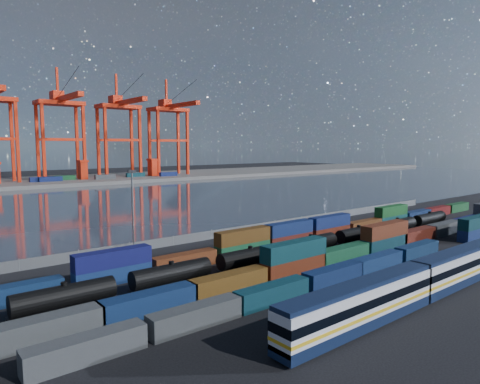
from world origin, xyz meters
TOP-DOWN VIEW (x-y plane):
  - ground at (0.00, 0.00)m, footprint 700.00×700.00m
  - harbor_water at (0.00, 105.00)m, footprint 700.00×700.00m
  - far_quay at (0.00, 210.00)m, footprint 700.00×70.00m
  - passenger_train at (1.51, -22.44)m, footprint 78.49×3.27m
  - container_row_south at (16.93, -9.88)m, footprint 140.30×2.44m
  - container_row_mid at (12.53, -2.89)m, footprint 142.18×2.64m
  - container_row_north at (7.69, 11.80)m, footprint 142.25×2.46m
  - tanker_string at (-10.97, 4.13)m, footprint 121.74×2.84m
  - waterfront_fence at (-0.00, 28.00)m, footprint 160.12×0.12m
  - yard_light_mast at (-30.00, 26.00)m, footprint 1.60×0.40m
  - gantry_cranes at (-7.50, 203.26)m, footprint 200.20×48.38m
  - quay_containers at (-11.00, 195.46)m, footprint 172.58×10.99m
  - straddle_carriers at (-2.50, 200.00)m, footprint 140.00×7.00m

SIDE VIEW (x-z plane):
  - ground at x=0.00m, z-range 0.00..0.00m
  - harbor_water at x=0.00m, z-range 0.01..0.01m
  - far_quay at x=0.00m, z-range 0.00..2.00m
  - waterfront_fence at x=0.00m, z-range -0.10..2.10m
  - container_row_south at x=16.93m, z-range -0.87..4.33m
  - container_row_mid at x=12.53m, z-range -0.80..4.83m
  - tanker_string at x=-10.97m, z-range 0.01..4.07m
  - container_row_north at x=7.69m, z-range -0.49..4.75m
  - passenger_train at x=1.51m, z-range 0.01..5.62m
  - quay_containers at x=-11.00m, z-range 2.00..4.60m
  - straddle_carriers at x=-2.50m, z-range 2.27..13.37m
  - yard_light_mast at x=-30.00m, z-range 1.00..17.60m
  - gantry_cranes at x=-7.50m, z-range 7.40..72.92m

